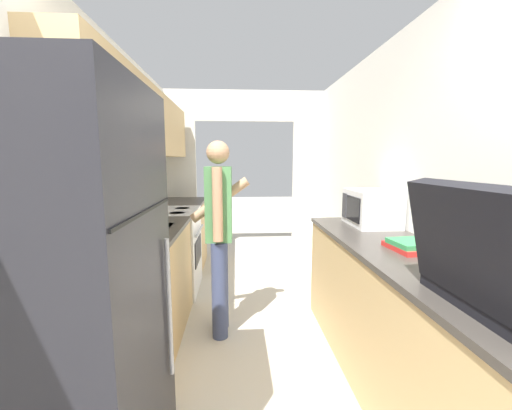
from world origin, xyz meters
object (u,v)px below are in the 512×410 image
object	(u,v)px
book_stack	(411,246)
suitcase	(504,275)
refrigerator	(62,306)
microwave	(371,208)
range_oven	(170,250)
person	(219,233)

from	to	relation	value
book_stack	suitcase	bearing A→B (deg)	-97.91
refrigerator	microwave	bearing A→B (deg)	35.39
suitcase	microwave	size ratio (longest dim) A/B	1.27
microwave	book_stack	world-z (taller)	microwave
refrigerator	book_stack	distance (m)	1.86
refrigerator	book_stack	xyz separation A→B (m)	(1.77, 0.56, 0.07)
range_oven	book_stack	size ratio (longest dim) A/B	3.59
microwave	person	bearing A→B (deg)	-179.92
refrigerator	person	size ratio (longest dim) A/B	1.09
suitcase	book_stack	size ratio (longest dim) A/B	2.03
person	refrigerator	bearing A→B (deg)	157.34
person	microwave	world-z (taller)	person
refrigerator	range_oven	world-z (taller)	refrigerator
person	suitcase	bearing A→B (deg)	-143.74
range_oven	book_stack	bearing A→B (deg)	-42.56
range_oven	person	bearing A→B (deg)	-56.51
range_oven	suitcase	distance (m)	3.04
person	microwave	bearing A→B (deg)	-89.29
suitcase	microwave	world-z (taller)	suitcase
book_stack	refrigerator	bearing A→B (deg)	-162.45
range_oven	suitcase	xyz separation A→B (m)	(1.71, -2.45, 0.59)
person	microwave	xyz separation A→B (m)	(1.28, 0.00, 0.20)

